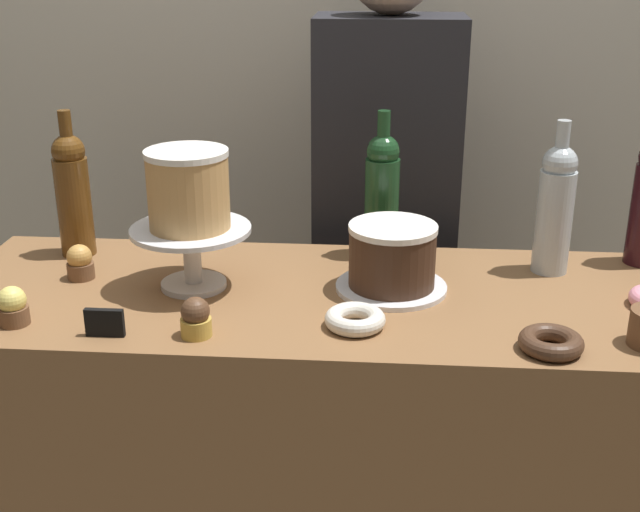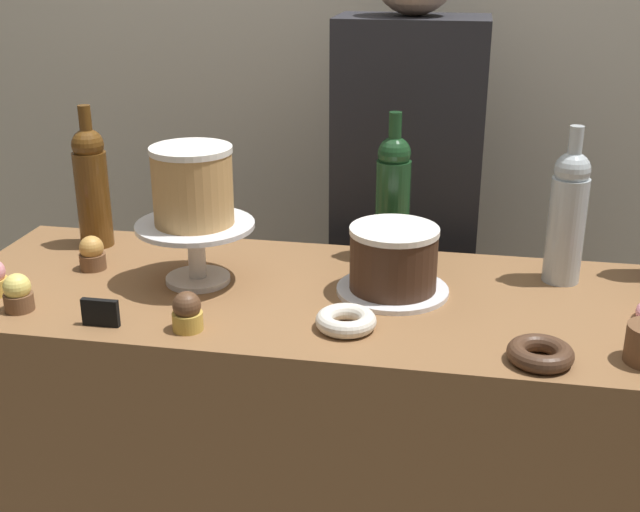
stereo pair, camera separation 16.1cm
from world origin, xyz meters
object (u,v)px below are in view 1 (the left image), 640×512
(cupcake_caramel, at_px, (80,263))
(donut_chocolate, at_px, (551,342))
(cake_stand_pedestal, at_px, (192,246))
(barista_figure, at_px, (384,239))
(wine_bottle_amber, at_px, (73,192))
(price_sign_chalkboard, at_px, (105,323))
(cupcake_lemon, at_px, (13,307))
(white_layer_cake, at_px, (188,189))
(donut_sugar, at_px, (355,319))
(wine_bottle_green, at_px, (382,193))
(wine_bottle_clear, at_px, (555,207))
(cupcake_chocolate, at_px, (196,318))
(chocolate_round_cake, at_px, (392,255))

(cupcake_caramel, distance_m, donut_chocolate, 0.96)
(cake_stand_pedestal, bearing_deg, barista_figure, 51.96)
(wine_bottle_amber, bearing_deg, cupcake_caramel, -68.61)
(barista_figure, bearing_deg, price_sign_chalkboard, -124.30)
(cupcake_lemon, xyz_separation_m, donut_chocolate, (0.97, -0.03, -0.02))
(cake_stand_pedestal, height_order, white_layer_cake, white_layer_cake)
(cupcake_lemon, xyz_separation_m, barista_figure, (0.68, 0.69, -0.10))
(donut_sugar, bearing_deg, wine_bottle_green, 83.60)
(cupcake_caramel, height_order, donut_sugar, cupcake_caramel)
(wine_bottle_clear, height_order, price_sign_chalkboard, wine_bottle_clear)
(wine_bottle_clear, relative_size, cupcake_caramel, 4.38)
(cake_stand_pedestal, bearing_deg, white_layer_cake, 174.64)
(white_layer_cake, bearing_deg, barista_figure, 51.96)
(cupcake_lemon, relative_size, barista_figure, 0.05)
(cupcake_lemon, distance_m, donut_chocolate, 0.97)
(wine_bottle_amber, xyz_separation_m, cupcake_lemon, (0.01, -0.37, -0.11))
(price_sign_chalkboard, bearing_deg, barista_figure, 55.70)
(wine_bottle_amber, distance_m, price_sign_chalkboard, 0.46)
(wine_bottle_amber, xyz_separation_m, cupcake_chocolate, (0.36, -0.39, -0.11))
(white_layer_cake, distance_m, barista_figure, 0.68)
(white_layer_cake, bearing_deg, cupcake_chocolate, -76.06)
(cupcake_chocolate, bearing_deg, price_sign_chalkboard, -175.27)
(cupcake_chocolate, xyz_separation_m, barista_figure, (0.33, 0.71, -0.10))
(donut_chocolate, bearing_deg, wine_bottle_amber, 157.96)
(cake_stand_pedestal, height_order, wine_bottle_clear, wine_bottle_clear)
(wine_bottle_green, height_order, wine_bottle_amber, same)
(donut_sugar, xyz_separation_m, barista_figure, (0.05, 0.66, -0.08))
(price_sign_chalkboard, height_order, barista_figure, barista_figure)
(wine_bottle_green, xyz_separation_m, cupcake_caramel, (-0.62, -0.19, -0.11))
(wine_bottle_green, distance_m, cupcake_caramel, 0.66)
(cupcake_lemon, height_order, donut_chocolate, cupcake_lemon)
(cupcake_chocolate, relative_size, donut_sugar, 0.66)
(chocolate_round_cake, distance_m, barista_figure, 0.50)
(white_layer_cake, relative_size, donut_sugar, 1.46)
(cupcake_chocolate, relative_size, donut_chocolate, 0.66)
(chocolate_round_cake, relative_size, donut_sugar, 1.58)
(donut_sugar, height_order, donut_chocolate, same)
(cake_stand_pedestal, xyz_separation_m, wine_bottle_green, (0.38, 0.22, 0.06))
(wine_bottle_amber, bearing_deg, donut_sugar, -27.40)
(wine_bottle_amber, bearing_deg, barista_figure, 25.33)
(cupcake_lemon, bearing_deg, barista_figure, 45.56)
(wine_bottle_amber, distance_m, donut_chocolate, 1.06)
(white_layer_cake, height_order, wine_bottle_green, wine_bottle_green)
(cupcake_chocolate, distance_m, barista_figure, 0.79)
(white_layer_cake, xyz_separation_m, cupcake_chocolate, (0.05, -0.22, -0.17))
(wine_bottle_amber, height_order, donut_chocolate, wine_bottle_amber)
(chocolate_round_cake, bearing_deg, cake_stand_pedestal, -177.28)
(donut_sugar, bearing_deg, donut_chocolate, -10.86)
(wine_bottle_amber, relative_size, cupcake_chocolate, 4.38)
(cupcake_caramel, xyz_separation_m, donut_chocolate, (0.92, -0.25, -0.02))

